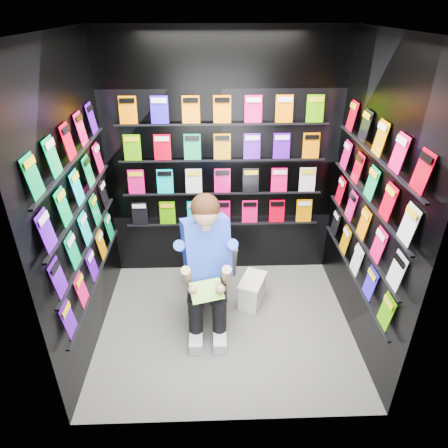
{
  "coord_description": "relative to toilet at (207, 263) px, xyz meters",
  "views": [
    {
      "loc": [
        -0.12,
        -2.91,
        2.76
      ],
      "look_at": [
        -0.01,
        0.15,
        1.06
      ],
      "focal_mm": 32.0,
      "sensor_mm": 36.0,
      "label": 1
    }
  ],
  "objects": [
    {
      "name": "floor",
      "position": [
        0.17,
        -0.55,
        -0.37
      ],
      "size": [
        2.4,
        2.4,
        0.0
      ],
      "primitive_type": "plane",
      "color": "slate",
      "rests_on": "ground"
    },
    {
      "name": "ceiling",
      "position": [
        0.17,
        -0.55,
        2.23
      ],
      "size": [
        2.4,
        2.4,
        0.0
      ],
      "primitive_type": "plane",
      "color": "white",
      "rests_on": "floor"
    },
    {
      "name": "wall_back",
      "position": [
        0.17,
        0.45,
        0.93
      ],
      "size": [
        2.4,
        0.04,
        2.6
      ],
      "primitive_type": "cube",
      "color": "black",
      "rests_on": "floor"
    },
    {
      "name": "wall_front",
      "position": [
        0.17,
        -1.55,
        0.93
      ],
      "size": [
        2.4,
        0.04,
        2.6
      ],
      "primitive_type": "cube",
      "color": "black",
      "rests_on": "floor"
    },
    {
      "name": "wall_left",
      "position": [
        -1.03,
        -0.55,
        0.93
      ],
      "size": [
        0.04,
        2.0,
        2.6
      ],
      "primitive_type": "cube",
      "color": "black",
      "rests_on": "floor"
    },
    {
      "name": "wall_right",
      "position": [
        1.37,
        -0.55,
        0.93
      ],
      "size": [
        0.04,
        2.0,
        2.6
      ],
      "primitive_type": "cube",
      "color": "black",
      "rests_on": "floor"
    },
    {
      "name": "comics_back",
      "position": [
        0.17,
        0.42,
        0.94
      ],
      "size": [
        2.1,
        0.06,
        1.37
      ],
      "primitive_type": null,
      "color": "#DF0A66",
      "rests_on": "wall_back"
    },
    {
      "name": "comics_left",
      "position": [
        -1.0,
        -0.55,
        0.94
      ],
      "size": [
        0.06,
        1.7,
        1.37
      ],
      "primitive_type": null,
      "color": "#DF0A66",
      "rests_on": "wall_left"
    },
    {
      "name": "comics_right",
      "position": [
        1.34,
        -0.55,
        0.94
      ],
      "size": [
        0.06,
        1.7,
        1.37
      ],
      "primitive_type": null,
      "color": "#DF0A66",
      "rests_on": "wall_right"
    },
    {
      "name": "toilet",
      "position": [
        0.0,
        0.0,
        0.0
      ],
      "size": [
        0.6,
        0.83,
        0.73
      ],
      "primitive_type": "imported",
      "rotation": [
        0.0,
        0.0,
        3.41
      ],
      "color": "white",
      "rests_on": "floor"
    },
    {
      "name": "longbox",
      "position": [
        0.46,
        -0.2,
        -0.23
      ],
      "size": [
        0.32,
        0.41,
        0.27
      ],
      "primitive_type": "cube",
      "rotation": [
        0.0,
        0.0,
        -0.39
      ],
      "color": "silver",
      "rests_on": "floor"
    },
    {
      "name": "longbox_lid",
      "position": [
        0.46,
        -0.2,
        -0.09
      ],
      "size": [
        0.34,
        0.43,
        0.03
      ],
      "primitive_type": "cube",
      "rotation": [
        0.0,
        0.0,
        -0.39
      ],
      "color": "silver",
      "rests_on": "longbox"
    },
    {
      "name": "reader",
      "position": [
        0.0,
        -0.38,
        0.43
      ],
      "size": [
        0.76,
        0.94,
        1.51
      ],
      "primitive_type": null,
      "rotation": [
        0.0,
        0.0,
        0.27
      ],
      "color": "blue",
      "rests_on": "toilet"
    },
    {
      "name": "held_comic",
      "position": [
        0.0,
        -0.73,
        0.21
      ],
      "size": [
        0.32,
        0.23,
        0.12
      ],
      "primitive_type": "cube",
      "rotation": [
        -0.96,
        0.0,
        0.27
      ],
      "color": "#29B460",
      "rests_on": "reader"
    }
  ]
}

